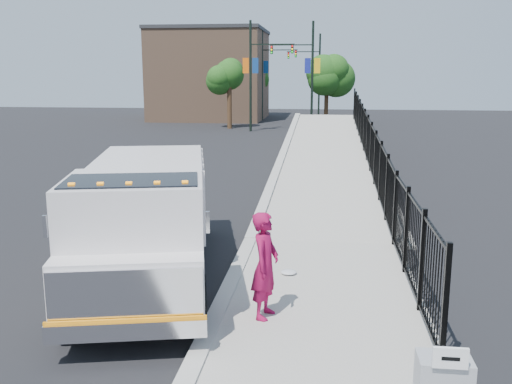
# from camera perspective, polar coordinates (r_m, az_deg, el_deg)

# --- Properties ---
(ground) EXTENTS (120.00, 120.00, 0.00)m
(ground) POSITION_cam_1_polar(r_m,az_deg,el_deg) (10.81, -3.35, -11.35)
(ground) COLOR black
(ground) RESTS_ON ground
(sidewalk) EXTENTS (3.55, 12.00, 0.12)m
(sidewalk) POSITION_cam_1_polar(r_m,az_deg,el_deg) (8.84, 7.13, -16.59)
(sidewalk) COLOR #9E998E
(sidewalk) RESTS_ON ground
(curb) EXTENTS (0.30, 12.00, 0.16)m
(curb) POSITION_cam_1_polar(r_m,az_deg,el_deg) (9.01, -5.70, -15.82)
(curb) COLOR #ADAAA3
(curb) RESTS_ON ground
(ramp) EXTENTS (3.95, 24.06, 3.19)m
(ramp) POSITION_cam_1_polar(r_m,az_deg,el_deg) (26.13, 7.52, 2.33)
(ramp) COLOR #9E998E
(ramp) RESTS_ON ground
(iron_fence) EXTENTS (0.10, 28.00, 1.80)m
(iron_fence) POSITION_cam_1_polar(r_m,az_deg,el_deg) (22.10, 11.36, 2.85)
(iron_fence) COLOR black
(iron_fence) RESTS_ON ground
(truck) EXTENTS (3.98, 7.81, 2.56)m
(truck) POSITION_cam_1_polar(r_m,az_deg,el_deg) (11.90, -11.04, -2.08)
(truck) COLOR black
(truck) RESTS_ON ground
(worker) EXTENTS (0.58, 0.76, 1.85)m
(worker) POSITION_cam_1_polar(r_m,az_deg,el_deg) (9.77, 0.92, -7.34)
(worker) COLOR maroon
(worker) RESTS_ON sidewalk
(arrow_sign) EXTENTS (0.35, 0.04, 0.22)m
(arrow_sign) POSITION_cam_1_polar(r_m,az_deg,el_deg) (6.19, 18.86, -15.43)
(arrow_sign) COLOR white
(arrow_sign) RESTS_ON utility_cabinet
(debris) EXTENTS (0.33, 0.33, 0.08)m
(debris) POSITION_cam_1_polar(r_m,az_deg,el_deg) (12.08, 3.28, -7.99)
(debris) COLOR silver
(debris) RESTS_ON sidewalk
(light_pole_0) EXTENTS (3.77, 0.22, 8.00)m
(light_pole_0) POSITION_cam_1_polar(r_m,az_deg,el_deg) (42.58, -0.13, 11.95)
(light_pole_0) COLOR black
(light_pole_0) RESTS_ON ground
(light_pole_1) EXTENTS (3.78, 0.22, 8.00)m
(light_pole_1) POSITION_cam_1_polar(r_m,az_deg,el_deg) (43.38, 5.24, 11.89)
(light_pole_1) COLOR black
(light_pole_1) RESTS_ON ground
(light_pole_2) EXTENTS (3.77, 0.22, 8.00)m
(light_pole_2) POSITION_cam_1_polar(r_m,az_deg,el_deg) (52.84, 0.95, 11.91)
(light_pole_2) COLOR black
(light_pole_2) RESTS_ON ground
(light_pole_3) EXTENTS (3.78, 0.22, 8.00)m
(light_pole_3) POSITION_cam_1_polar(r_m,az_deg,el_deg) (57.10, 6.04, 11.84)
(light_pole_3) COLOR black
(light_pole_3) RESTS_ON ground
(tree_0) EXTENTS (2.39, 2.39, 5.19)m
(tree_0) POSITION_cam_1_polar(r_m,az_deg,el_deg) (44.78, -2.70, 11.37)
(tree_0) COLOR #382314
(tree_0) RESTS_ON ground
(tree_1) EXTENTS (2.84, 2.84, 5.42)m
(tree_1) POSITION_cam_1_polar(r_m,az_deg,el_deg) (48.04, 7.10, 11.35)
(tree_1) COLOR #382314
(tree_1) RESTS_ON ground
(tree_2) EXTENTS (2.42, 2.42, 5.21)m
(tree_2) POSITION_cam_1_polar(r_m,az_deg,el_deg) (57.11, -0.04, 11.47)
(tree_2) COLOR #382314
(tree_2) RESTS_ON ground
(building) EXTENTS (10.00, 10.00, 8.00)m
(building) POSITION_cam_1_polar(r_m,az_deg,el_deg) (54.86, -4.54, 11.49)
(building) COLOR #8C664C
(building) RESTS_ON ground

